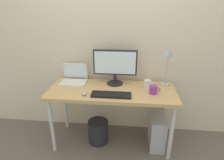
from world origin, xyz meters
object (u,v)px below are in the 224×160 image
at_px(desk, 112,95).
at_px(coffee_mug, 153,90).
at_px(desk_lamp, 169,58).
at_px(monitor, 115,65).
at_px(computer_tower, 157,131).
at_px(laptop, 74,78).
at_px(mouse, 84,93).
at_px(glass_cup, 147,84).
at_px(wastebasket, 98,131).
at_px(keyboard, 111,95).

relative_size(desk, coffee_mug, 12.10).
bearing_deg(desk_lamp, desk, -165.12).
height_order(monitor, coffee_mug, monitor).
bearing_deg(computer_tower, monitor, 161.15).
height_order(laptop, mouse, laptop).
height_order(desk_lamp, glass_cup, desk_lamp).
xyz_separation_m(computer_tower, wastebasket, (-0.74, -0.00, -0.06)).
bearing_deg(glass_cup, coffee_mug, -73.12).
distance_m(keyboard, glass_cup, 0.50).
distance_m(monitor, glass_cup, 0.45).
distance_m(desk, keyboard, 0.18).
relative_size(desk_lamp, computer_tower, 1.16).
bearing_deg(monitor, mouse, -132.69).
bearing_deg(keyboard, coffee_mug, 12.24).
bearing_deg(desk, monitor, 83.25).
relative_size(desk, monitor, 2.81).
xyz_separation_m(desk_lamp, mouse, (-0.94, -0.34, -0.33)).
distance_m(monitor, computer_tower, 0.98).
bearing_deg(mouse, laptop, 121.13).
xyz_separation_m(laptop, keyboard, (0.51, -0.35, -0.05)).
height_order(monitor, glass_cup, monitor).
bearing_deg(glass_cup, wastebasket, -167.58).
bearing_deg(laptop, desk, -20.21).
distance_m(mouse, glass_cup, 0.76).
distance_m(monitor, desk_lamp, 0.63).
height_order(desk_lamp, coffee_mug, desk_lamp).
relative_size(keyboard, wastebasket, 1.47).
height_order(monitor, laptop, monitor).
bearing_deg(mouse, coffee_mug, 7.86).
height_order(computer_tower, wastebasket, computer_tower).
distance_m(laptop, wastebasket, 0.76).
height_order(mouse, glass_cup, glass_cup).
bearing_deg(desk_lamp, monitor, -179.92).
relative_size(laptop, mouse, 3.56).
xyz_separation_m(glass_cup, computer_tower, (0.15, -0.13, -0.59)).
relative_size(coffee_mug, glass_cup, 1.02).
relative_size(laptop, desk_lamp, 0.66).
xyz_separation_m(desk_lamp, computer_tower, (-0.08, -0.19, -0.89)).
xyz_separation_m(keyboard, computer_tower, (0.56, 0.15, -0.55)).
bearing_deg(keyboard, wastebasket, 142.40).
bearing_deg(computer_tower, coffee_mug, -153.58).
height_order(desk, computer_tower, desk).
relative_size(keyboard, mouse, 4.89).
relative_size(desk, laptop, 4.66).
height_order(monitor, computer_tower, monitor).
xyz_separation_m(keyboard, glass_cup, (0.41, 0.28, 0.03)).
distance_m(monitor, coffee_mug, 0.55).
height_order(desk, laptop, laptop).
relative_size(mouse, computer_tower, 0.21).
distance_m(monitor, mouse, 0.52).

